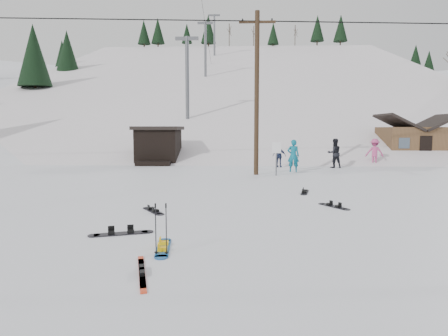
{
  "coord_description": "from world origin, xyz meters",
  "views": [
    {
      "loc": [
        1.12,
        -8.52,
        2.64
      ],
      "look_at": [
        0.61,
        3.79,
        1.4
      ],
      "focal_mm": 32.0,
      "sensor_mm": 36.0,
      "label": 1
    }
  ],
  "objects_px": {
    "utility_pole": "(257,91)",
    "hero_snowboard": "(163,248)",
    "hero_skis": "(142,272)",
    "cabin": "(414,142)"
  },
  "relations": [
    {
      "from": "utility_pole",
      "to": "hero_snowboard",
      "type": "xyz_separation_m",
      "value": [
        -2.57,
        -14.06,
        -4.65
      ]
    },
    {
      "from": "hero_snowboard",
      "to": "utility_pole",
      "type": "bearing_deg",
      "value": -17.5
    },
    {
      "from": "hero_snowboard",
      "to": "hero_skis",
      "type": "distance_m",
      "value": 1.5
    },
    {
      "from": "cabin",
      "to": "hero_snowboard",
      "type": "xyz_separation_m",
      "value": [
        -15.57,
        -24.05,
        -1.46
      ]
    },
    {
      "from": "hero_snowboard",
      "to": "hero_skis",
      "type": "bearing_deg",
      "value": 169.05
    },
    {
      "from": "hero_snowboard",
      "to": "hero_skis",
      "type": "xyz_separation_m",
      "value": [
        -0.1,
        -1.49,
        0.0
      ]
    },
    {
      "from": "cabin",
      "to": "hero_skis",
      "type": "height_order",
      "value": "cabin"
    },
    {
      "from": "utility_pole",
      "to": "cabin",
      "type": "height_order",
      "value": "utility_pole"
    },
    {
      "from": "utility_pole",
      "to": "cabin",
      "type": "bearing_deg",
      "value": 37.56
    },
    {
      "from": "utility_pole",
      "to": "hero_snowboard",
      "type": "height_order",
      "value": "utility_pole"
    }
  ]
}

